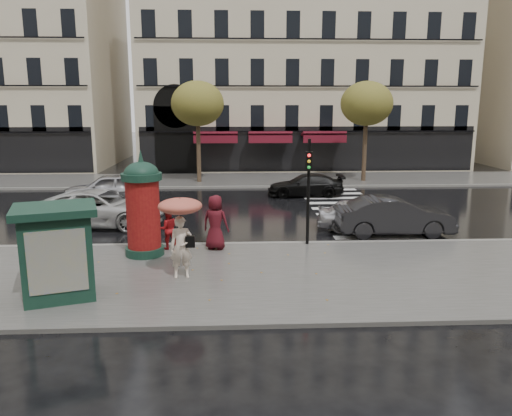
{
  "coord_description": "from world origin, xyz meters",
  "views": [
    {
      "loc": [
        0.23,
        -14.84,
        5.19
      ],
      "look_at": [
        0.99,
        1.5,
        1.76
      ],
      "focal_mm": 35.0,
      "sensor_mm": 36.0,
      "label": 1
    }
  ],
  "objects_px": {
    "man_burgundy": "(215,222)",
    "car_black": "(306,185)",
    "woman_umbrella": "(181,224)",
    "car_white": "(100,208)",
    "car_far_silver": "(109,188)",
    "morris_column": "(143,205)",
    "newsstand": "(57,251)",
    "woman_red": "(168,229)",
    "car_darkgrey": "(394,216)",
    "traffic_light": "(309,181)",
    "car_silver": "(363,215)"
  },
  "relations": [
    {
      "from": "traffic_light",
      "to": "car_black",
      "type": "xyz_separation_m",
      "value": [
        1.43,
        10.37,
        -1.83
      ]
    },
    {
      "from": "woman_umbrella",
      "to": "traffic_light",
      "type": "relative_size",
      "value": 0.64
    },
    {
      "from": "woman_red",
      "to": "car_darkgrey",
      "type": "bearing_deg",
      "value": 173.69
    },
    {
      "from": "car_far_silver",
      "to": "man_burgundy",
      "type": "bearing_deg",
      "value": 26.53
    },
    {
      "from": "woman_red",
      "to": "man_burgundy",
      "type": "relative_size",
      "value": 0.76
    },
    {
      "from": "newsstand",
      "to": "car_far_silver",
      "type": "xyz_separation_m",
      "value": [
        -1.99,
        13.7,
        -0.61
      ]
    },
    {
      "from": "woman_red",
      "to": "traffic_light",
      "type": "xyz_separation_m",
      "value": [
        5.03,
        0.33,
        1.6
      ]
    },
    {
      "from": "car_silver",
      "to": "car_far_silver",
      "type": "relative_size",
      "value": 0.83
    },
    {
      "from": "traffic_light",
      "to": "car_silver",
      "type": "bearing_deg",
      "value": 42.91
    },
    {
      "from": "woman_umbrella",
      "to": "car_white",
      "type": "height_order",
      "value": "woman_umbrella"
    },
    {
      "from": "car_silver",
      "to": "morris_column",
      "type": "bearing_deg",
      "value": 120.54
    },
    {
      "from": "woman_red",
      "to": "woman_umbrella",
      "type": "bearing_deg",
      "value": 85.7
    },
    {
      "from": "woman_umbrella",
      "to": "newsstand",
      "type": "relative_size",
      "value": 1.0
    },
    {
      "from": "newsstand",
      "to": "car_silver",
      "type": "xyz_separation_m",
      "value": [
        10.04,
        7.25,
        -0.75
      ]
    },
    {
      "from": "man_burgundy",
      "to": "car_black",
      "type": "relative_size",
      "value": 0.45
    },
    {
      "from": "woman_umbrella",
      "to": "car_far_silver",
      "type": "height_order",
      "value": "woman_umbrella"
    },
    {
      "from": "car_black",
      "to": "woman_umbrella",
      "type": "bearing_deg",
      "value": -21.13
    },
    {
      "from": "man_burgundy",
      "to": "car_darkgrey",
      "type": "relative_size",
      "value": 0.42
    },
    {
      "from": "man_burgundy",
      "to": "car_silver",
      "type": "relative_size",
      "value": 0.51
    },
    {
      "from": "traffic_light",
      "to": "newsstand",
      "type": "bearing_deg",
      "value": -147.16
    },
    {
      "from": "morris_column",
      "to": "car_black",
      "type": "height_order",
      "value": "morris_column"
    },
    {
      "from": "man_burgundy",
      "to": "car_white",
      "type": "distance_m",
      "value": 6.62
    },
    {
      "from": "woman_umbrella",
      "to": "woman_red",
      "type": "distance_m",
      "value": 3.25
    },
    {
      "from": "car_far_silver",
      "to": "car_black",
      "type": "bearing_deg",
      "value": 91.4
    },
    {
      "from": "car_white",
      "to": "man_burgundy",
      "type": "bearing_deg",
      "value": -121.5
    },
    {
      "from": "woman_umbrella",
      "to": "car_black",
      "type": "relative_size",
      "value": 0.57
    },
    {
      "from": "woman_umbrella",
      "to": "car_silver",
      "type": "distance_m",
      "value": 9.16
    },
    {
      "from": "man_burgundy",
      "to": "car_darkgrey",
      "type": "bearing_deg",
      "value": -143.91
    },
    {
      "from": "woman_umbrella",
      "to": "woman_red",
      "type": "relative_size",
      "value": 1.69
    },
    {
      "from": "car_black",
      "to": "traffic_light",
      "type": "bearing_deg",
      "value": -6.5
    },
    {
      "from": "morris_column",
      "to": "car_black",
      "type": "bearing_deg",
      "value": 57.75
    },
    {
      "from": "traffic_light",
      "to": "car_black",
      "type": "distance_m",
      "value": 10.62
    },
    {
      "from": "woman_red",
      "to": "car_darkgrey",
      "type": "xyz_separation_m",
      "value": [
        8.75,
        1.95,
        -0.08
      ]
    },
    {
      "from": "woman_umbrella",
      "to": "morris_column",
      "type": "distance_m",
      "value": 2.78
    },
    {
      "from": "car_black",
      "to": "newsstand",
      "type": "bearing_deg",
      "value": -28.79
    },
    {
      "from": "car_darkgrey",
      "to": "car_white",
      "type": "relative_size",
      "value": 0.84
    },
    {
      "from": "car_silver",
      "to": "car_far_silver",
      "type": "distance_m",
      "value": 13.65
    },
    {
      "from": "man_burgundy",
      "to": "car_white",
      "type": "relative_size",
      "value": 0.35
    },
    {
      "from": "car_darkgrey",
      "to": "car_white",
      "type": "distance_m",
      "value": 12.35
    },
    {
      "from": "woman_umbrella",
      "to": "car_darkgrey",
      "type": "relative_size",
      "value": 0.53
    },
    {
      "from": "traffic_light",
      "to": "newsstand",
      "type": "xyz_separation_m",
      "value": [
        -7.34,
        -4.74,
        -1.06
      ]
    },
    {
      "from": "car_darkgrey",
      "to": "newsstand",
      "type": "bearing_deg",
      "value": 119.51
    },
    {
      "from": "woman_umbrella",
      "to": "morris_column",
      "type": "height_order",
      "value": "morris_column"
    },
    {
      "from": "man_burgundy",
      "to": "car_far_silver",
      "type": "distance_m",
      "value": 11.13
    },
    {
      "from": "morris_column",
      "to": "car_darkgrey",
      "type": "distance_m",
      "value": 9.88
    },
    {
      "from": "woman_red",
      "to": "car_silver",
      "type": "relative_size",
      "value": 0.39
    },
    {
      "from": "woman_red",
      "to": "man_burgundy",
      "type": "bearing_deg",
      "value": 157.99
    },
    {
      "from": "newsstand",
      "to": "car_black",
      "type": "height_order",
      "value": "newsstand"
    },
    {
      "from": "car_silver",
      "to": "car_darkgrey",
      "type": "bearing_deg",
      "value": -123.06
    },
    {
      "from": "car_white",
      "to": "car_black",
      "type": "relative_size",
      "value": 1.29
    }
  ]
}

